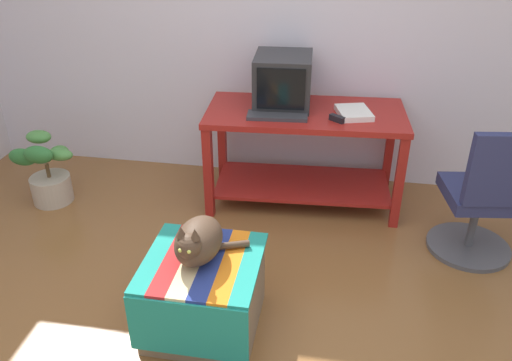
{
  "coord_description": "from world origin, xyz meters",
  "views": [
    {
      "loc": [
        0.5,
        -1.76,
        2.02
      ],
      "look_at": [
        0.06,
        0.85,
        0.55
      ],
      "focal_mm": 36.55,
      "sensor_mm": 36.0,
      "label": 1
    }
  ],
  "objects_px": {
    "ottoman_with_blanket": "(204,294)",
    "cat": "(198,241)",
    "keyboard": "(277,116)",
    "desk": "(304,141)",
    "stapler": "(337,119)",
    "tv_monitor": "(283,81)",
    "potted_plant": "(48,174)",
    "book": "(354,113)",
    "office_chair": "(483,202)"
  },
  "relations": [
    {
      "from": "keyboard",
      "to": "cat",
      "type": "relative_size",
      "value": 1.09
    },
    {
      "from": "cat",
      "to": "stapler",
      "type": "height_order",
      "value": "stapler"
    },
    {
      "from": "desk",
      "to": "stapler",
      "type": "distance_m",
      "value": 0.36
    },
    {
      "from": "tv_monitor",
      "to": "office_chair",
      "type": "relative_size",
      "value": 0.5
    },
    {
      "from": "book",
      "to": "ottoman_with_blanket",
      "type": "height_order",
      "value": "book"
    },
    {
      "from": "keyboard",
      "to": "desk",
      "type": "bearing_deg",
      "value": 36.94
    },
    {
      "from": "keyboard",
      "to": "potted_plant",
      "type": "bearing_deg",
      "value": -178.34
    },
    {
      "from": "tv_monitor",
      "to": "keyboard",
      "type": "relative_size",
      "value": 1.12
    },
    {
      "from": "desk",
      "to": "potted_plant",
      "type": "height_order",
      "value": "desk"
    },
    {
      "from": "office_chair",
      "to": "stapler",
      "type": "distance_m",
      "value": 1.03
    },
    {
      "from": "cat",
      "to": "ottoman_with_blanket",
      "type": "bearing_deg",
      "value": -39.93
    },
    {
      "from": "keyboard",
      "to": "potted_plant",
      "type": "xyz_separation_m",
      "value": [
        -1.65,
        -0.18,
        -0.49
      ]
    },
    {
      "from": "ottoman_with_blanket",
      "to": "stapler",
      "type": "relative_size",
      "value": 5.41
    },
    {
      "from": "stapler",
      "to": "desk",
      "type": "bearing_deg",
      "value": 91.51
    },
    {
      "from": "tv_monitor",
      "to": "office_chair",
      "type": "xyz_separation_m",
      "value": [
        1.3,
        -0.58,
        -0.49
      ]
    },
    {
      "from": "ottoman_with_blanket",
      "to": "keyboard",
      "type": "bearing_deg",
      "value": 80.39
    },
    {
      "from": "office_chair",
      "to": "ottoman_with_blanket",
      "type": "bearing_deg",
      "value": 22.21
    },
    {
      "from": "tv_monitor",
      "to": "cat",
      "type": "xyz_separation_m",
      "value": [
        -0.23,
        -1.45,
        -0.35
      ]
    },
    {
      "from": "keyboard",
      "to": "office_chair",
      "type": "bearing_deg",
      "value": -18.85
    },
    {
      "from": "keyboard",
      "to": "potted_plant",
      "type": "relative_size",
      "value": 0.79
    },
    {
      "from": "potted_plant",
      "to": "office_chair",
      "type": "bearing_deg",
      "value": -3.06
    },
    {
      "from": "desk",
      "to": "office_chair",
      "type": "xyz_separation_m",
      "value": [
        1.13,
        -0.49,
        -0.1
      ]
    },
    {
      "from": "keyboard",
      "to": "cat",
      "type": "height_order",
      "value": "keyboard"
    },
    {
      "from": "desk",
      "to": "ottoman_with_blanket",
      "type": "relative_size",
      "value": 2.35
    },
    {
      "from": "tv_monitor",
      "to": "book",
      "type": "height_order",
      "value": "tv_monitor"
    },
    {
      "from": "keyboard",
      "to": "ottoman_with_blanket",
      "type": "height_order",
      "value": "keyboard"
    },
    {
      "from": "tv_monitor",
      "to": "keyboard",
      "type": "height_order",
      "value": "tv_monitor"
    },
    {
      "from": "desk",
      "to": "office_chair",
      "type": "height_order",
      "value": "office_chair"
    },
    {
      "from": "book",
      "to": "keyboard",
      "type": "bearing_deg",
      "value": 178.28
    },
    {
      "from": "book",
      "to": "cat",
      "type": "relative_size",
      "value": 0.71
    },
    {
      "from": "desk",
      "to": "cat",
      "type": "xyz_separation_m",
      "value": [
        -0.4,
        -1.36,
        0.05
      ]
    },
    {
      "from": "tv_monitor",
      "to": "potted_plant",
      "type": "height_order",
      "value": "tv_monitor"
    },
    {
      "from": "tv_monitor",
      "to": "ottoman_with_blanket",
      "type": "xyz_separation_m",
      "value": [
        -0.21,
        -1.47,
        -0.67
      ]
    },
    {
      "from": "tv_monitor",
      "to": "potted_plant",
      "type": "relative_size",
      "value": 0.88
    },
    {
      "from": "ottoman_with_blanket",
      "to": "potted_plant",
      "type": "relative_size",
      "value": 1.17
    },
    {
      "from": "book",
      "to": "stapler",
      "type": "height_order",
      "value": "stapler"
    },
    {
      "from": "cat",
      "to": "potted_plant",
      "type": "bearing_deg",
      "value": 148.81
    },
    {
      "from": "tv_monitor",
      "to": "cat",
      "type": "distance_m",
      "value": 1.51
    },
    {
      "from": "tv_monitor",
      "to": "book",
      "type": "relative_size",
      "value": 1.71
    },
    {
      "from": "ottoman_with_blanket",
      "to": "stapler",
      "type": "height_order",
      "value": "stapler"
    },
    {
      "from": "ottoman_with_blanket",
      "to": "cat",
      "type": "xyz_separation_m",
      "value": [
        -0.02,
        0.02,
        0.32
      ]
    },
    {
      "from": "ottoman_with_blanket",
      "to": "potted_plant",
      "type": "distance_m",
      "value": 1.78
    },
    {
      "from": "desk",
      "to": "cat",
      "type": "bearing_deg",
      "value": -109.73
    },
    {
      "from": "ottoman_with_blanket",
      "to": "desk",
      "type": "bearing_deg",
      "value": 74.46
    },
    {
      "from": "office_chair",
      "to": "stapler",
      "type": "xyz_separation_m",
      "value": [
        -0.91,
        0.33,
        0.34
      ]
    },
    {
      "from": "tv_monitor",
      "to": "office_chair",
      "type": "distance_m",
      "value": 1.51
    },
    {
      "from": "desk",
      "to": "cat",
      "type": "distance_m",
      "value": 1.42
    },
    {
      "from": "stapler",
      "to": "ottoman_with_blanket",
      "type": "bearing_deg",
      "value": -168.97
    },
    {
      "from": "potted_plant",
      "to": "stapler",
      "type": "bearing_deg",
      "value": 4.92
    },
    {
      "from": "book",
      "to": "potted_plant",
      "type": "relative_size",
      "value": 0.52
    }
  ]
}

